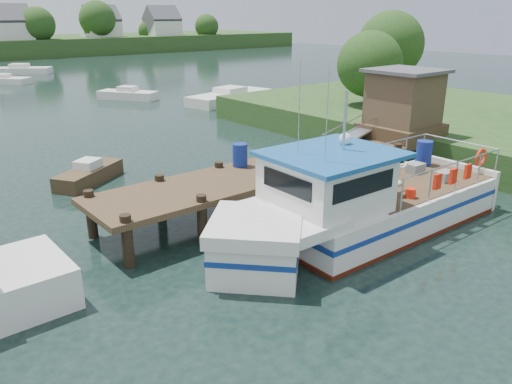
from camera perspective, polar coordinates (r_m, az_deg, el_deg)
ground_plane at (r=18.47m, az=-0.56°, el=-1.92°), size 160.00×160.00×0.00m
near_shore at (r=30.77m, az=25.98°, el=8.84°), size 16.00×30.00×7.76m
dock at (r=22.33m, az=12.64°, el=7.42°), size 16.60×3.00×4.78m
lobster_boat at (r=16.22m, az=11.42°, el=-1.59°), size 11.84×3.74×5.64m
moored_rowboat at (r=22.42m, az=-18.54°, el=1.97°), size 3.53×2.84×1.00m
moored_far at (r=67.82m, az=-25.37°, el=12.47°), size 7.16×5.98×1.20m
moored_b at (r=44.08m, az=-14.43°, el=10.74°), size 4.16×5.10×1.10m
moored_c at (r=41.30m, az=-2.96°, el=10.82°), size 8.24×4.26×1.24m
moored_d at (r=59.02m, az=-27.10°, el=11.33°), size 5.35×5.68×0.99m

